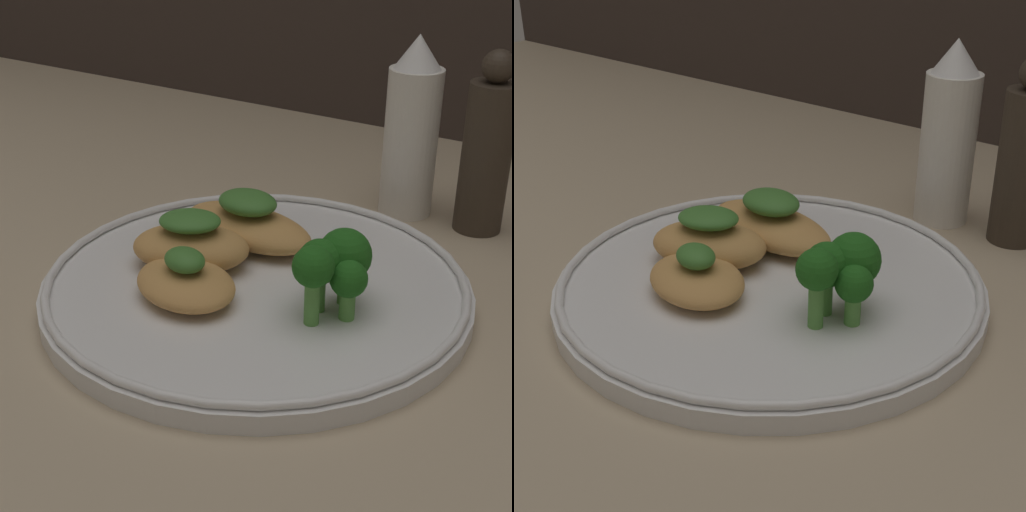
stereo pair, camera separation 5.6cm
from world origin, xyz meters
The scene contains 8 objects.
ground_plane centered at (0.00, 0.00, -0.50)cm, with size 180.00×180.00×1.00cm, color tan.
plate centered at (0.00, 0.00, 0.99)cm, with size 31.05×31.05×2.00cm.
grilled_meat_front centered at (-2.75, -4.70, 2.69)cm, with size 9.57×8.40×3.72cm.
grilled_meat_middle centered at (-5.30, -0.70, 3.19)cm, with size 10.43×8.96×4.36cm.
grilled_meat_back centered at (-4.02, 5.02, 3.03)cm, with size 12.30×7.15×4.26cm.
broccoli_bunch centered at (6.55, -0.78, 4.92)cm, with size 4.90×6.69×5.59cm.
sauce_bottle centered at (2.87, 20.41, 7.60)cm, with size 4.69×4.69×15.88cm.
pepper_grinder centered at (9.59, 20.41, 7.01)cm, with size 4.09×4.09×15.43cm.
Camera 2 is at (31.52, -38.51, 28.92)cm, focal length 55.00 mm.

